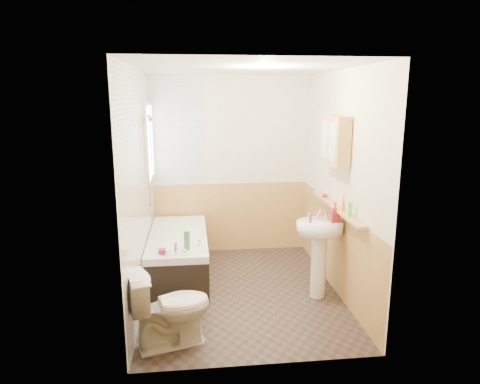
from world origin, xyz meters
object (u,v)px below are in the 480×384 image
pine_shelf (336,208)px  medicine_cabinet (335,141)px  sink (319,243)px  toilet (170,308)px  bathtub (179,254)px

pine_shelf → medicine_cabinet: (-0.03, 0.09, 0.73)m
sink → pine_shelf: 0.44m
toilet → medicine_cabinet: medicine_cabinet is taller
sink → pine_shelf: size_ratio=0.65×
bathtub → medicine_cabinet: medicine_cabinet is taller
toilet → sink: sink is taller
bathtub → toilet: 1.52m
pine_shelf → sink: bearing=-160.6°
bathtub → sink: (1.57, -0.73, 0.34)m
medicine_cabinet → toilet: bearing=-152.0°
pine_shelf → medicine_cabinet: medicine_cabinet is taller
sink → toilet: bearing=-145.8°
toilet → pine_shelf: bearing=-81.1°
bathtub → pine_shelf: size_ratio=1.07×
bathtub → pine_shelf: bearing=-20.5°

